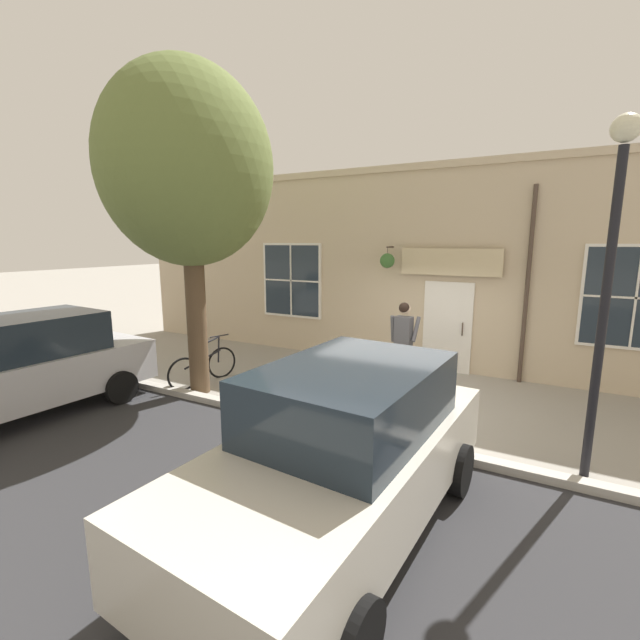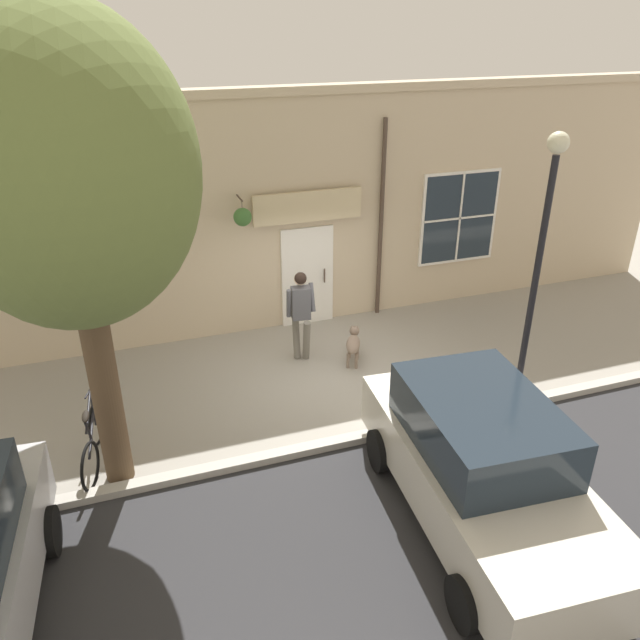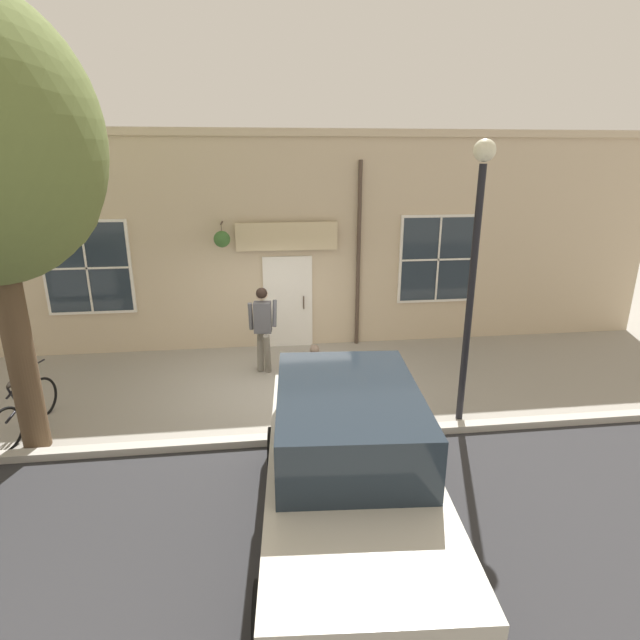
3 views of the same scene
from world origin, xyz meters
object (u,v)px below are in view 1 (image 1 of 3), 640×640
object	(u,v)px
street_lamp	(612,248)
leaning_bicycle	(204,366)
parked_car_nearest_curb	(19,367)
pedestrian_walking	(404,335)
dog_on_leash	(440,378)
parked_car_mid_block	(344,449)
street_tree_by_curb	(193,175)

from	to	relation	value
street_lamp	leaning_bicycle	bearing A→B (deg)	-93.46
parked_car_nearest_curb	street_lamp	bearing A→B (deg)	105.74
pedestrian_walking	parked_car_nearest_curb	bearing A→B (deg)	-48.13
leaning_bicycle	parked_car_nearest_curb	bearing A→B (deg)	-28.23
dog_on_leash	street_lamp	size ratio (longest dim) A/B	0.22
dog_on_leash	parked_car_mid_block	size ratio (longest dim) A/B	0.22
pedestrian_walking	street_tree_by_curb	world-z (taller)	street_tree_by_curb
leaning_bicycle	parked_car_nearest_curb	xyz separation A→B (m)	(2.82, -1.51, 0.50)
pedestrian_walking	street_tree_by_curb	xyz separation A→B (m)	(2.33, -3.41, 3.14)
dog_on_leash	street_tree_by_curb	xyz separation A→B (m)	(1.89, -4.29, 3.82)
parked_car_mid_block	street_lamp	distance (m)	3.92
parked_car_mid_block	street_lamp	world-z (taller)	street_lamp
pedestrian_walking	street_lamp	world-z (taller)	street_lamp
street_tree_by_curb	parked_car_mid_block	world-z (taller)	street_tree_by_curb
parked_car_mid_block	dog_on_leash	bearing A→B (deg)	179.94
parked_car_nearest_curb	parked_car_mid_block	world-z (taller)	same
dog_on_leash	leaning_bicycle	size ratio (longest dim) A/B	0.55
leaning_bicycle	street_tree_by_curb	bearing A→B (deg)	41.99
pedestrian_walking	parked_car_nearest_curb	xyz separation A→B (m)	(4.74, -5.29, -0.20)
street_tree_by_curb	leaning_bicycle	world-z (taller)	street_tree_by_curb
parked_car_mid_block	street_lamp	size ratio (longest dim) A/B	1.00
pedestrian_walking	leaning_bicycle	distance (m)	4.30
pedestrian_walking	street_tree_by_curb	size ratio (longest dim) A/B	0.28
dog_on_leash	parked_car_mid_block	distance (m)	4.33
pedestrian_walking	dog_on_leash	bearing A→B (deg)	63.46
street_tree_by_curb	street_lamp	bearing A→B (deg)	89.87
street_lamp	dog_on_leash	bearing A→B (deg)	-129.35
dog_on_leash	parked_car_nearest_curb	size ratio (longest dim) A/B	0.22
dog_on_leash	parked_car_nearest_curb	bearing A→B (deg)	-55.12
parked_car_mid_block	pedestrian_walking	bearing A→B (deg)	-169.54
leaning_bicycle	parked_car_nearest_curb	distance (m)	3.24
street_lamp	parked_car_mid_block	bearing A→B (deg)	-44.13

